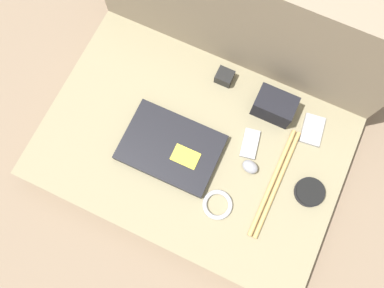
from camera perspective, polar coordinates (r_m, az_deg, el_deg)
name	(u,v)px	position (r m, az deg, el deg)	size (l,w,h in m)	color
ground_plane	(192,154)	(1.42, 0.00, -1.47)	(8.00, 8.00, 0.00)	#7A6651
couch_seat	(192,150)	(1.36, 0.00, -0.88)	(1.04, 0.70, 0.12)	#847A5B
couch_backrest	(249,17)	(1.35, 8.61, 18.58)	(1.04, 0.20, 0.54)	#7F705B
laptop	(171,148)	(1.28, -3.21, -0.56)	(0.33, 0.24, 0.03)	black
computer_mouse	(250,167)	(1.28, 8.84, -3.45)	(0.06, 0.05, 0.03)	gray
speaker_puck	(310,192)	(1.31, 17.49, -6.98)	(0.10, 0.10, 0.03)	black
phone_silver	(250,144)	(1.31, 8.82, 0.05)	(0.07, 0.11, 0.01)	#99999E
phone_black	(312,130)	(1.38, 17.87, 2.06)	(0.08, 0.12, 0.01)	#99999E
camera_pouch	(274,106)	(1.33, 12.45, 5.66)	(0.14, 0.09, 0.09)	black
charger_brick	(224,76)	(1.37, 4.86, 10.22)	(0.06, 0.05, 0.04)	black
cable_coil	(218,205)	(1.26, 3.91, -9.20)	(0.10, 0.10, 0.01)	#B2B2B7
drumstick_pair	(275,183)	(1.30, 12.53, -5.77)	(0.04, 0.40, 0.02)	tan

